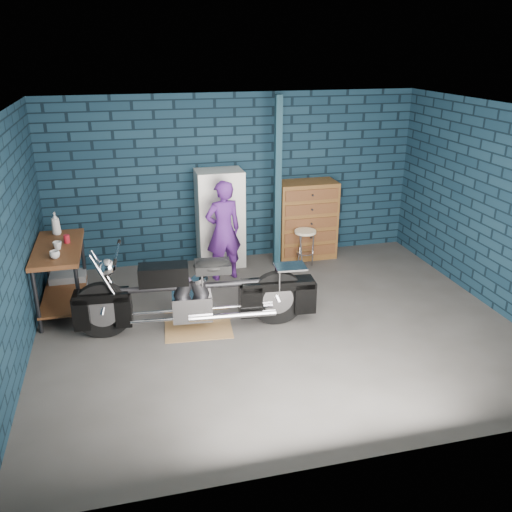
{
  "coord_description": "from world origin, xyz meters",
  "views": [
    {
      "loc": [
        -1.75,
        -5.92,
        3.41
      ],
      "look_at": [
        -0.2,
        0.3,
        0.87
      ],
      "focal_mm": 38.0,
      "sensor_mm": 36.0,
      "label": 1
    }
  ],
  "objects": [
    {
      "name": "room_walls",
      "position": [
        0.0,
        0.55,
        1.9
      ],
      "size": [
        6.02,
        5.01,
        2.71
      ],
      "color": "#0E2230",
      "rests_on": "ground"
    },
    {
      "name": "person",
      "position": [
        -0.37,
        1.67,
        0.77
      ],
      "size": [
        0.62,
        0.47,
        1.54
      ],
      "primitive_type": "imported",
      "rotation": [
        0.0,
        0.0,
        3.33
      ],
      "color": "#52207A",
      "rests_on": "ground"
    },
    {
      "name": "ground",
      "position": [
        0.0,
        0.0,
        0.0
      ],
      "size": [
        6.0,
        6.0,
        0.0
      ],
      "primitive_type": "plane",
      "color": "#484643",
      "rests_on": "ground"
    },
    {
      "name": "storage_bin",
      "position": [
        -2.66,
        1.66,
        0.16
      ],
      "size": [
        0.5,
        0.36,
        0.31
      ],
      "primitive_type": "cube",
      "color": "gray",
      "rests_on": "ground"
    },
    {
      "name": "locker",
      "position": [
        -0.32,
        2.23,
        0.78
      ],
      "size": [
        0.73,
        0.52,
        1.56
      ],
      "primitive_type": "cube",
      "color": "silver",
      "rests_on": "ground"
    },
    {
      "name": "cup_a",
      "position": [
        -2.67,
        0.73,
        0.96
      ],
      "size": [
        0.13,
        0.13,
        0.1
      ],
      "primitive_type": "imported",
      "rotation": [
        0.0,
        0.0,
        -0.02
      ],
      "color": "beige",
      "rests_on": "workbench"
    },
    {
      "name": "support_post",
      "position": [
        0.55,
        1.95,
        1.35
      ],
      "size": [
        0.1,
        0.1,
        2.7
      ],
      "primitive_type": "cube",
      "color": "#122E3B",
      "rests_on": "ground"
    },
    {
      "name": "workbench",
      "position": [
        -2.68,
        1.16,
        0.46
      ],
      "size": [
        0.6,
        1.4,
        0.91
      ],
      "primitive_type": "cube",
      "color": "brown",
      "rests_on": "ground"
    },
    {
      "name": "shop_stool",
      "position": [
        0.97,
        1.78,
        0.31
      ],
      "size": [
        0.41,
        0.41,
        0.63
      ],
      "primitive_type": null,
      "rotation": [
        0.0,
        0.0,
        -0.24
      ],
      "color": "beige",
      "rests_on": "ground"
    },
    {
      "name": "motorcycle",
      "position": [
        -1.0,
        0.16,
        0.57
      ],
      "size": [
        2.61,
        0.91,
        1.13
      ],
      "primitive_type": null,
      "rotation": [
        0.0,
        0.0,
        -0.08
      ],
      "color": "black",
      "rests_on": "ground"
    },
    {
      "name": "bottle",
      "position": [
        -2.73,
        1.67,
        1.07
      ],
      "size": [
        0.13,
        0.13,
        0.32
      ],
      "primitive_type": "imported",
      "rotation": [
        0.0,
        0.0,
        -0.08
      ],
      "color": "gray",
      "rests_on": "workbench"
    },
    {
      "name": "drip_mat",
      "position": [
        -1.0,
        0.16,
        0.0
      ],
      "size": [
        0.89,
        0.7,
        0.01
      ],
      "primitive_type": "cube",
      "rotation": [
        0.0,
        0.0,
        -0.08
      ],
      "color": "olive",
      "rests_on": "ground"
    },
    {
      "name": "cup_b",
      "position": [
        -2.66,
        1.05,
        0.96
      ],
      "size": [
        0.11,
        0.11,
        0.1
      ],
      "primitive_type": "imported",
      "rotation": [
        0.0,
        0.0,
        0.03
      ],
      "color": "beige",
      "rests_on": "workbench"
    },
    {
      "name": "mug_red",
      "position": [
        -2.56,
        1.28,
        0.97
      ],
      "size": [
        0.1,
        0.1,
        0.11
      ],
      "primitive_type": "cylinder",
      "rotation": [
        0.0,
        0.0,
        -0.28
      ],
      "color": "#A61623",
      "rests_on": "workbench"
    },
    {
      "name": "tool_chest",
      "position": [
        1.13,
        2.23,
        0.65
      ],
      "size": [
        0.97,
        0.54,
        1.3
      ],
      "primitive_type": "cube",
      "color": "brown",
      "rests_on": "ground"
    }
  ]
}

